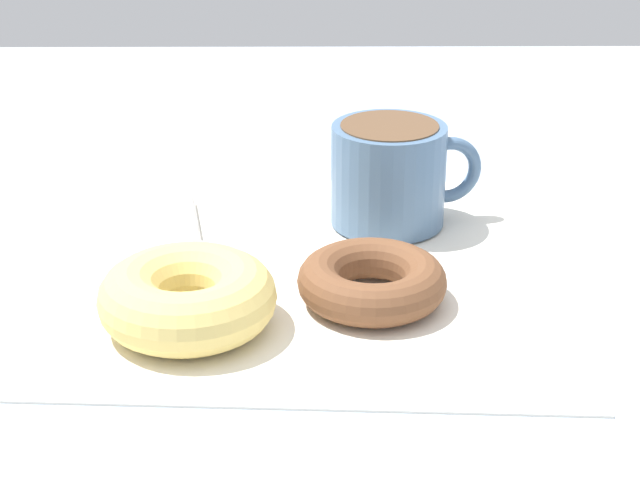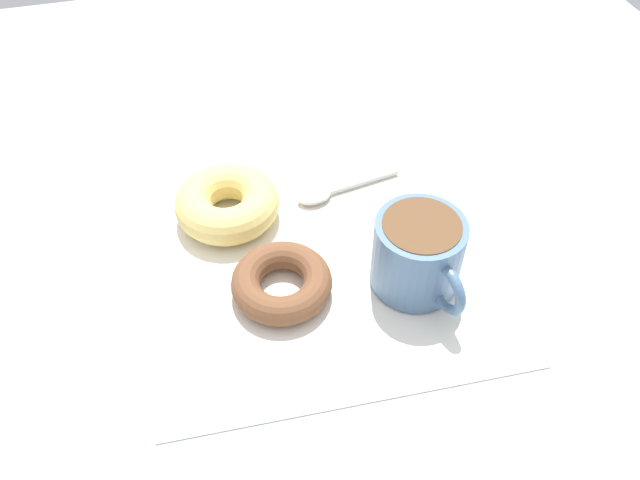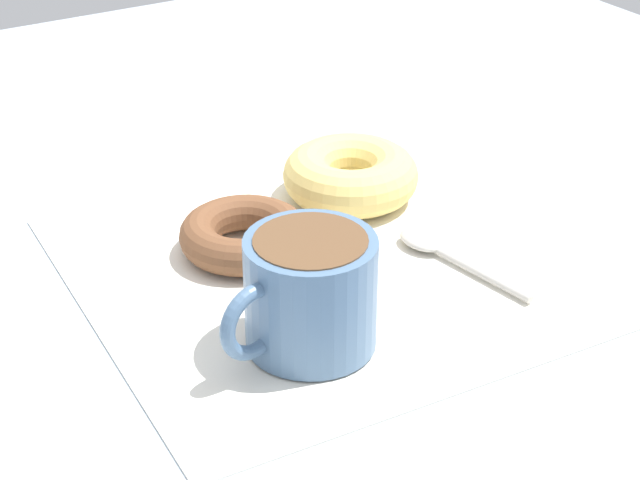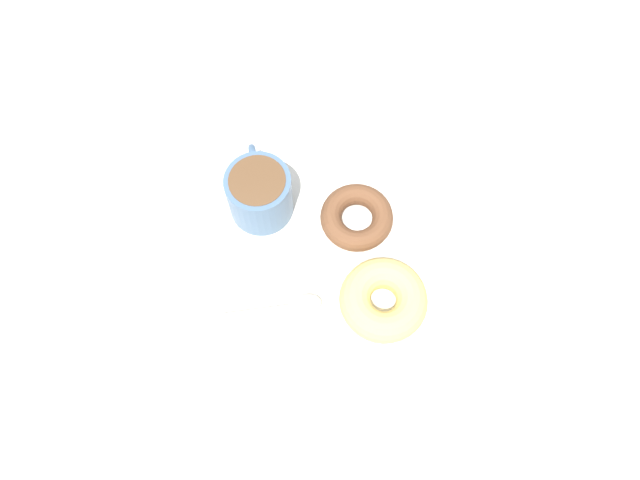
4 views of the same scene
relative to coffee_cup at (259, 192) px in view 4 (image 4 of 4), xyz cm
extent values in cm
cube|color=#99A8B7|center=(-8.90, 5.44, -5.04)|extent=(120.00, 120.00, 2.00)
cube|color=white|center=(-7.51, 5.36, -3.89)|extent=(33.64, 33.64, 0.30)
cylinder|color=slate|center=(-0.04, 0.18, -0.18)|extent=(7.96, 7.96, 7.11)
cylinder|color=brown|center=(-0.04, 0.18, 3.17)|extent=(6.76, 6.76, 0.60)
torus|color=slate|center=(0.89, -4.10, -0.18)|extent=(1.91, 4.96, 4.88)
torus|color=brown|center=(-11.97, 1.89, -2.43)|extent=(9.06, 9.06, 2.61)
torus|color=#E5C66B|center=(-15.07, 12.66, -1.90)|extent=(10.32, 10.32, 3.69)
ellipsoid|color=#B7B2A8|center=(-6.13, 12.88, -3.29)|extent=(3.94, 2.96, 0.90)
cylinder|color=#B7B2A8|center=(-0.83, 13.76, -3.46)|extent=(8.94, 2.02, 0.56)
camera|label=1|loc=(-69.50, 5.81, 26.47)|focal=60.00mm
camera|label=2|loc=(-17.70, -32.79, 40.73)|focal=35.00mm
camera|label=3|loc=(46.01, -27.09, 33.99)|focal=60.00mm
camera|label=4|loc=(-8.27, 34.72, 67.35)|focal=35.00mm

